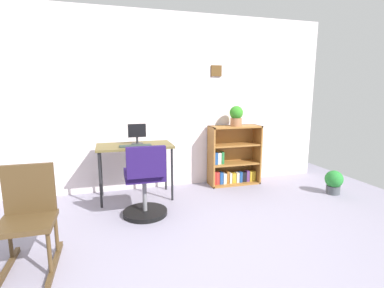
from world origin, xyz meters
The scene contains 10 objects.
ground_plane centered at (0.00, 0.00, 0.00)m, with size 6.24×6.24×0.00m, color gray.
wall_back centered at (0.00, 2.15, 1.28)m, with size 5.20×0.12×2.56m.
desk centered at (-0.45, 1.72, 0.67)m, with size 0.99×0.52×0.74m.
monitor centered at (-0.42, 1.75, 0.88)m, with size 0.24×0.16×0.27m.
keyboard centered at (-0.46, 1.59, 0.75)m, with size 0.40×0.13×0.02m, color #283630.
office_chair centered at (-0.41, 1.08, 0.38)m, with size 0.52×0.55×0.87m.
rocking_chair centered at (-1.44, 0.41, 0.43)m, with size 0.42×0.64×0.84m.
bookshelf_low centered at (1.07, 1.95, 0.40)m, with size 0.80×0.30×0.92m.
potted_plant_on_shelf centered at (1.09, 1.90, 1.08)m, with size 0.20×0.20×0.31m.
potted_plant_floor centered at (2.26, 1.10, 0.18)m, with size 0.25×0.25×0.34m.
Camera 1 is at (-0.76, -2.08, 1.44)m, focal length 26.75 mm.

